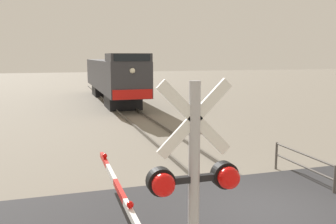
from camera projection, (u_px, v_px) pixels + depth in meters
ground_plane at (266, 216)px, 9.07m from camera, size 160.00×160.00×0.00m
rail_track_left at (241, 217)px, 8.85m from camera, size 0.08×80.00×0.15m
rail_track_right at (291, 210)px, 9.27m from camera, size 0.08×80.00×0.15m
road_surface at (267, 213)px, 9.06m from camera, size 36.00×5.08×0.16m
locomotive at (113, 77)px, 31.45m from camera, size 2.78×16.94×4.05m
crossing_signal at (194, 195)px, 4.51m from camera, size 1.18×0.33×3.66m
guard_railing at (302, 163)px, 11.41m from camera, size 0.08×2.87×0.95m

